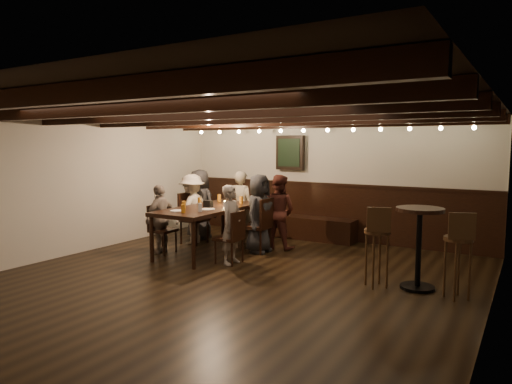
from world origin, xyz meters
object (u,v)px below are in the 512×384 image
Objects in this scene: high_top_table at (419,236)px; bar_stool_right at (457,266)px; person_left_near at (192,209)px; person_bench_right at (278,212)px; chair_left_far at (162,238)px; chair_right_near at (258,236)px; person_right_near at (259,214)px; person_bench_centre at (241,206)px; chair_right_far at (230,247)px; chair_left_near at (194,228)px; dining_table at (210,211)px; person_right_far at (231,225)px; person_left_far at (161,219)px; person_bench_left at (200,204)px; bar_stool_left at (377,257)px.

bar_stool_right reaches higher than high_top_table.
person_bench_right is at bearing 105.26° from person_left_near.
chair_left_far is 0.78× the size of high_top_table.
chair_right_near is 0.70× the size of person_right_near.
chair_right_far is at bearing 115.58° from person_bench_centre.
person_right_near is at bearing 90.00° from chair_left_near.
person_left_near is 4.42m from high_top_table.
high_top_table reaches higher than chair_right_near.
chair_right_near is at bearing 140.22° from person_bench_centre.
dining_table is 0.88m from person_right_far.
person_left_near is at bearing 90.00° from person_right_near.
person_left_near is (-0.74, -0.62, -0.03)m from person_bench_centre.
chair_left_near is at bearing 39.77° from person_bench_centre.
person_right_near is (0.76, -0.58, -0.01)m from person_bench_centre.
person_left_far is at bearing -149.04° from dining_table.
person_bench_right is 1.12× the size of person_left_far.
chair_right_near is at bearing 1.87° from person_right_far.
person_bench_left is at bearing 166.59° from high_top_table.
bar_stool_right is (4.12, -0.36, -0.34)m from dining_table.
person_bench_right reaches higher than person_right_far.
person_right_near is 1.28× the size of high_top_table.
bar_stool_left is at bearing -111.66° from person_right_near.
person_bench_centre is at bearing -170.54° from person_bench_left.
person_left_far is (0.02, -0.90, -0.06)m from person_left_near.
chair_left_far is 0.99m from person_left_near.
person_bench_left reaches higher than person_right_far.
dining_table is 3.16m from bar_stool_left.
person_left_far is at bearing 39.29° from person_bench_right.
person_bench_centre is at bearing 50.22° from chair_right_near.
bar_stool_right is (3.38, -0.83, -0.29)m from person_right_near.
person_left_far reaches higher than chair_right_near.
chair_left_near reaches higher than dining_table.
person_left_far is (-0.71, -1.52, -0.09)m from person_bench_centre.
person_bench_left is 1.16× the size of person_left_far.
person_bench_centre is 1.68m from person_left_far.
person_bench_left is 1.36m from person_left_far.
bar_stool_left is (2.39, 0.02, 0.15)m from chair_right_far.
chair_left_near is at bearing 171.68° from high_top_table.
chair_right_near is 0.89× the size of high_top_table.
chair_right_far is 0.67× the size of person_right_far.
high_top_table is at bearing 156.25° from person_bench_right.
person_bench_right reaches higher than high_top_table.
high_top_table is (4.35, -0.64, 0.42)m from chair_left_near.
chair_left_far is at bearing 2.03° from person_left_near.
high_top_table reaches higher than chair_right_far.
person_bench_right is 1.36m from person_right_far.
chair_right_far is at bearing 90.00° from chair_left_far.
person_right_far reaches higher than chair_left_near.
high_top_table is (2.89, 0.23, 0.46)m from chair_right_far.
dining_table is 2.02× the size of high_top_table.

